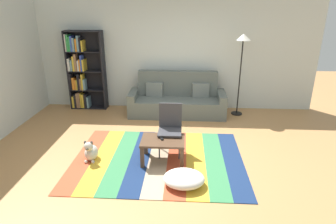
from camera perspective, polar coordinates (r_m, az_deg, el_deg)
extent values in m
plane|color=#B27F4C|center=(5.15, 0.36, -8.39)|extent=(14.00, 14.00, 0.00)
cube|color=silver|center=(7.13, 1.53, 11.46)|extent=(6.80, 0.10, 2.70)
cube|color=#C64C2D|center=(5.25, -16.15, -8.61)|extent=(0.32, 2.18, 0.01)
cube|color=gold|center=(5.15, -12.76, -8.84)|extent=(0.32, 2.18, 0.01)
cube|color=#387F4C|center=(5.08, -9.24, -9.06)|extent=(0.32, 2.18, 0.01)
cube|color=navy|center=(5.02, -5.63, -9.24)|extent=(0.32, 2.18, 0.01)
cube|color=tan|center=(4.98, -1.95, -9.39)|extent=(0.32, 2.18, 0.01)
cube|color=#C64C2D|center=(4.96, 1.78, -9.51)|extent=(0.32, 2.18, 0.01)
cube|color=gold|center=(4.97, 5.52, -9.58)|extent=(0.32, 2.18, 0.01)
cube|color=#387F4C|center=(4.99, 9.24, -9.62)|extent=(0.32, 2.18, 0.01)
cube|color=navy|center=(5.04, 12.92, -9.61)|extent=(0.32, 2.18, 0.01)
cube|color=#59605B|center=(6.84, 1.82, 1.07)|extent=(1.90, 0.80, 0.40)
cube|color=#59605B|center=(6.98, 1.94, 5.77)|extent=(1.90, 0.20, 0.60)
cube|color=#59605B|center=(6.92, -6.82, 1.86)|extent=(0.18, 0.80, 0.56)
cube|color=#59605B|center=(6.86, 10.54, 1.50)|extent=(0.18, 0.80, 0.56)
cube|color=slate|center=(6.93, -2.66, 4.47)|extent=(0.42, 0.19, 0.36)
cube|color=slate|center=(6.91, 6.48, 4.29)|extent=(0.42, 0.19, 0.36)
cube|color=black|center=(7.52, -19.06, 7.79)|extent=(0.04, 0.28, 1.92)
cube|color=black|center=(7.24, -12.66, 7.95)|extent=(0.04, 0.28, 1.92)
cube|color=black|center=(7.49, -15.60, 8.12)|extent=(0.90, 0.01, 1.92)
cube|color=black|center=(7.62, -15.23, 0.98)|extent=(0.86, 0.28, 0.02)
cube|color=black|center=(7.48, -15.57, 4.37)|extent=(0.86, 0.28, 0.02)
cube|color=black|center=(7.37, -15.93, 7.88)|extent=(0.86, 0.28, 0.02)
cube|color=black|center=(7.28, -16.29, 11.49)|extent=(0.86, 0.28, 0.02)
cube|color=black|center=(7.23, -16.68, 15.16)|extent=(0.86, 0.28, 0.02)
cube|color=gold|center=(7.68, -18.17, 2.05)|extent=(0.05, 0.20, 0.29)
cube|color=black|center=(7.64, -17.85, 2.22)|extent=(0.05, 0.17, 0.35)
cube|color=#8C6647|center=(7.65, -17.36, 2.39)|extent=(0.05, 0.25, 0.37)
cube|color=#8C6647|center=(7.62, -17.04, 2.41)|extent=(0.04, 0.23, 0.39)
cube|color=gold|center=(7.60, -16.76, 2.35)|extent=(0.03, 0.22, 0.38)
cube|color=gold|center=(7.58, -16.42, 2.20)|extent=(0.05, 0.19, 0.34)
cube|color=black|center=(7.55, -15.98, 2.23)|extent=(0.05, 0.18, 0.35)
cube|color=#668C99|center=(7.57, -15.48, 2.02)|extent=(0.04, 0.24, 0.28)
cube|color=black|center=(7.52, -18.69, 5.82)|extent=(0.04, 0.16, 0.41)
cube|color=orange|center=(7.55, -18.09, 5.52)|extent=(0.05, 0.25, 0.30)
cube|color=orange|center=(7.52, -17.74, 5.33)|extent=(0.03, 0.22, 0.26)
cube|color=gold|center=(7.49, -17.56, 5.28)|extent=(0.03, 0.17, 0.26)
cube|color=black|center=(7.47, -17.21, 5.83)|extent=(0.05, 0.21, 0.39)
cube|color=#8C6647|center=(7.45, -16.90, 5.38)|extent=(0.03, 0.16, 0.28)
cube|color=gold|center=(7.43, -16.57, 5.81)|extent=(0.04, 0.19, 0.39)
cube|color=#668C99|center=(7.42, -16.21, 5.31)|extent=(0.05, 0.16, 0.26)
cube|color=silver|center=(7.44, -18.97, 8.96)|extent=(0.05, 0.20, 0.30)
cube|color=#668C99|center=(7.44, -18.44, 8.87)|extent=(0.04, 0.24, 0.27)
cube|color=gold|center=(7.38, -18.20, 9.17)|extent=(0.04, 0.17, 0.36)
cube|color=#8C6647|center=(7.36, -17.82, 9.40)|extent=(0.05, 0.18, 0.41)
cube|color=silver|center=(7.39, -17.23, 8.88)|extent=(0.04, 0.24, 0.26)
cube|color=orange|center=(7.37, -16.93, 9.02)|extent=(0.03, 0.26, 0.29)
cube|color=#334CB2|center=(7.33, -16.74, 9.35)|extent=(0.04, 0.20, 0.38)
cube|color=gold|center=(7.35, -16.33, 8.99)|extent=(0.04, 0.26, 0.28)
cube|color=silver|center=(7.37, -19.56, 12.88)|extent=(0.03, 0.19, 0.40)
cube|color=green|center=(7.37, -19.11, 12.87)|extent=(0.05, 0.24, 0.38)
cube|color=green|center=(7.34, -18.82, 12.71)|extent=(0.03, 0.20, 0.34)
cube|color=#334CB2|center=(7.34, -18.48, 12.82)|extent=(0.04, 0.23, 0.36)
cube|color=#668C99|center=(7.30, -18.16, 12.65)|extent=(0.05, 0.19, 0.31)
cube|color=orange|center=(7.31, -17.62, 12.65)|extent=(0.04, 0.25, 0.30)
cube|color=#668C99|center=(7.25, -17.38, 12.88)|extent=(0.05, 0.17, 0.36)
cube|color=black|center=(7.25, -16.97, 12.77)|extent=(0.04, 0.21, 0.32)
cube|color=gold|center=(7.26, -16.53, 12.56)|extent=(0.03, 0.25, 0.26)
cube|color=#513826|center=(4.76, -1.01, -5.68)|extent=(0.72, 0.53, 0.04)
cube|color=#513826|center=(4.69, -5.16, -8.94)|extent=(0.06, 0.06, 0.36)
cube|color=#513826|center=(4.64, 2.78, -9.20)|extent=(0.06, 0.06, 0.36)
cube|color=#513826|center=(5.08, -4.42, -6.43)|extent=(0.06, 0.06, 0.36)
cube|color=#513826|center=(5.04, 2.85, -6.65)|extent=(0.06, 0.06, 0.36)
ellipsoid|color=white|center=(4.30, 3.19, -13.12)|extent=(0.61, 0.50, 0.21)
ellipsoid|color=beige|center=(5.09, -15.02, -7.83)|extent=(0.22, 0.30, 0.26)
sphere|color=beige|center=(4.93, -15.58, -6.62)|extent=(0.15, 0.15, 0.15)
ellipsoid|color=#5B5750|center=(4.88, -15.79, -7.05)|extent=(0.06, 0.07, 0.05)
ellipsoid|color=#5B5750|center=(4.94, -16.15, -5.94)|extent=(0.05, 0.04, 0.08)
ellipsoid|color=#5B5750|center=(4.90, -14.98, -6.01)|extent=(0.05, 0.04, 0.08)
sphere|color=beige|center=(5.05, -16.04, -9.51)|extent=(0.06, 0.06, 0.06)
sphere|color=beige|center=(5.01, -14.72, -9.61)|extent=(0.06, 0.06, 0.06)
cylinder|color=black|center=(7.13, 13.49, -0.27)|extent=(0.26, 0.26, 0.02)
cylinder|color=black|center=(6.88, 14.09, 6.53)|extent=(0.03, 0.03, 1.72)
cone|color=white|center=(6.72, 14.80, 14.24)|extent=(0.32, 0.32, 0.14)
cube|color=black|center=(4.78, -1.39, -5.20)|extent=(0.10, 0.16, 0.02)
cube|color=#38383D|center=(4.95, 0.37, -3.94)|extent=(0.40, 0.40, 0.03)
cube|color=#38383D|center=(5.02, 0.49, -0.59)|extent=(0.40, 0.03, 0.44)
cylinder|color=#38383D|center=(4.91, -1.75, -7.14)|extent=(0.02, 0.02, 0.42)
cylinder|color=#38383D|center=(4.89, 2.26, -7.25)|extent=(0.02, 0.02, 0.42)
cylinder|color=#38383D|center=(5.21, -1.41, -5.38)|extent=(0.02, 0.02, 0.42)
cylinder|color=#38383D|center=(5.19, 2.35, -5.48)|extent=(0.02, 0.02, 0.42)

